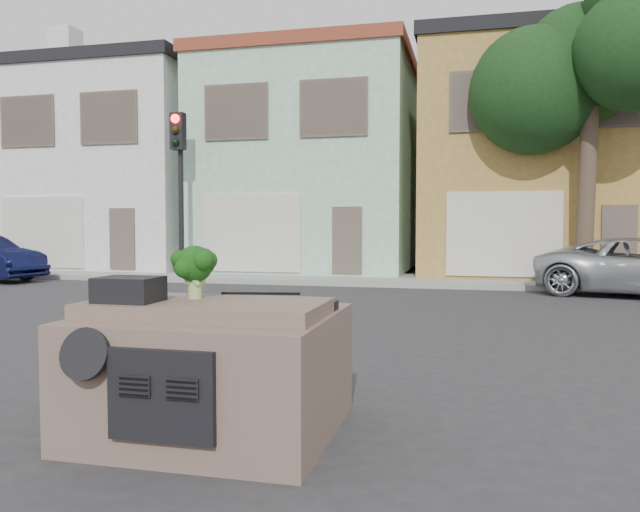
% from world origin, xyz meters
% --- Properties ---
extents(ground_plane, '(120.00, 120.00, 0.00)m').
position_xyz_m(ground_plane, '(0.00, 0.00, 0.00)').
color(ground_plane, '#303033').
rests_on(ground_plane, ground).
extents(sidewalk, '(40.00, 3.00, 0.15)m').
position_xyz_m(sidewalk, '(0.00, 10.50, 0.07)').
color(sidewalk, gray).
rests_on(sidewalk, ground).
extents(townhouse_white, '(7.20, 8.20, 7.55)m').
position_xyz_m(townhouse_white, '(-11.00, 14.50, 3.77)').
color(townhouse_white, white).
rests_on(townhouse_white, ground).
extents(townhouse_mint, '(7.20, 8.20, 7.55)m').
position_xyz_m(townhouse_mint, '(-3.50, 14.50, 3.77)').
color(townhouse_mint, '#A6D3B5').
rests_on(townhouse_mint, ground).
extents(townhouse_tan, '(7.20, 8.20, 7.55)m').
position_xyz_m(townhouse_tan, '(4.00, 14.50, 3.77)').
color(townhouse_tan, '#A8823F').
rests_on(townhouse_tan, ground).
extents(traffic_signal, '(0.40, 0.40, 5.10)m').
position_xyz_m(traffic_signal, '(-6.50, 9.50, 2.55)').
color(traffic_signal, black).
rests_on(traffic_signal, ground).
extents(tree_near, '(4.40, 4.00, 8.50)m').
position_xyz_m(tree_near, '(5.00, 9.80, 4.25)').
color(tree_near, '#153514').
rests_on(tree_near, ground).
extents(car_dashboard, '(2.00, 1.80, 1.12)m').
position_xyz_m(car_dashboard, '(0.00, -3.00, 0.56)').
color(car_dashboard, brown).
rests_on(car_dashboard, ground).
extents(instrument_hump, '(0.48, 0.38, 0.20)m').
position_xyz_m(instrument_hump, '(-0.58, -3.35, 1.22)').
color(instrument_hump, black).
rests_on(instrument_hump, car_dashboard).
extents(wiper_arm, '(0.69, 0.15, 0.02)m').
position_xyz_m(wiper_arm, '(0.28, -2.62, 1.13)').
color(wiper_arm, black).
rests_on(wiper_arm, car_dashboard).
extents(broccoli, '(0.38, 0.38, 0.45)m').
position_xyz_m(broccoli, '(-0.16, -3.02, 1.35)').
color(broccoli, '#10380D').
rests_on(broccoli, car_dashboard).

